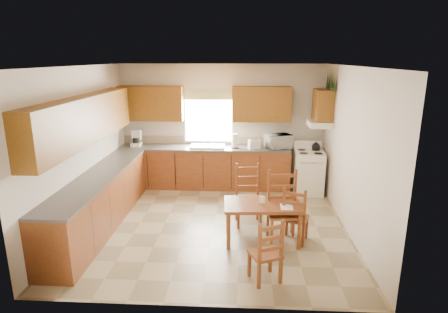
# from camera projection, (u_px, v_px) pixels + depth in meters

# --- Properties ---
(floor) EXTENTS (4.50, 4.50, 0.00)m
(floor) POSITION_uv_depth(u_px,v_px,m) (215.00, 224.00, 6.57)
(floor) COLOR #91825F
(floor) RESTS_ON ground
(ceiling) EXTENTS (4.50, 4.50, 0.00)m
(ceiling) POSITION_uv_depth(u_px,v_px,m) (213.00, 66.00, 5.87)
(ceiling) COLOR brown
(ceiling) RESTS_ON floor
(wall_left) EXTENTS (4.50, 4.50, 0.00)m
(wall_left) POSITION_uv_depth(u_px,v_px,m) (82.00, 148.00, 6.34)
(wall_left) COLOR beige
(wall_left) RESTS_ON floor
(wall_right) EXTENTS (4.50, 4.50, 0.00)m
(wall_right) POSITION_uv_depth(u_px,v_px,m) (351.00, 151.00, 6.10)
(wall_right) COLOR beige
(wall_right) RESTS_ON floor
(wall_back) EXTENTS (4.50, 4.50, 0.00)m
(wall_back) POSITION_uv_depth(u_px,v_px,m) (222.00, 125.00, 8.39)
(wall_back) COLOR beige
(wall_back) RESTS_ON floor
(wall_front) EXTENTS (4.50, 4.50, 0.00)m
(wall_front) POSITION_uv_depth(u_px,v_px,m) (197.00, 199.00, 4.05)
(wall_front) COLOR beige
(wall_front) RESTS_ON floor
(lower_cab_back) EXTENTS (3.75, 0.60, 0.88)m
(lower_cab_back) POSITION_uv_depth(u_px,v_px,m) (205.00, 168.00, 8.35)
(lower_cab_back) COLOR brown
(lower_cab_back) RESTS_ON floor
(lower_cab_left) EXTENTS (0.60, 3.60, 0.88)m
(lower_cab_left) POSITION_uv_depth(u_px,v_px,m) (100.00, 201.00, 6.41)
(lower_cab_left) COLOR brown
(lower_cab_left) RESTS_ON floor
(counter_back) EXTENTS (3.75, 0.63, 0.04)m
(counter_back) POSITION_uv_depth(u_px,v_px,m) (204.00, 148.00, 8.24)
(counter_back) COLOR #4D4945
(counter_back) RESTS_ON lower_cab_back
(counter_left) EXTENTS (0.63, 3.60, 0.04)m
(counter_left) POSITION_uv_depth(u_px,v_px,m) (98.00, 176.00, 6.29)
(counter_left) COLOR #4D4945
(counter_left) RESTS_ON lower_cab_left
(backsplash) EXTENTS (3.75, 0.01, 0.18)m
(backsplash) POSITION_uv_depth(u_px,v_px,m) (206.00, 140.00, 8.49)
(backsplash) COLOR gray
(backsplash) RESTS_ON counter_back
(upper_cab_back_left) EXTENTS (1.41, 0.33, 0.75)m
(upper_cab_back_left) POSITION_uv_depth(u_px,v_px,m) (151.00, 103.00, 8.18)
(upper_cab_back_left) COLOR brown
(upper_cab_back_left) RESTS_ON wall_back
(upper_cab_back_right) EXTENTS (1.25, 0.33, 0.75)m
(upper_cab_back_right) POSITION_uv_depth(u_px,v_px,m) (261.00, 104.00, 8.05)
(upper_cab_back_right) COLOR brown
(upper_cab_back_right) RESTS_ON wall_back
(upper_cab_left) EXTENTS (0.33, 3.60, 0.75)m
(upper_cab_left) POSITION_uv_depth(u_px,v_px,m) (85.00, 120.00, 6.05)
(upper_cab_left) COLOR brown
(upper_cab_left) RESTS_ON wall_left
(upper_cab_stove) EXTENTS (0.33, 0.62, 0.62)m
(upper_cab_stove) POSITION_uv_depth(u_px,v_px,m) (323.00, 105.00, 7.56)
(upper_cab_stove) COLOR brown
(upper_cab_stove) RESTS_ON wall_right
(range_hood) EXTENTS (0.44, 0.62, 0.12)m
(range_hood) POSITION_uv_depth(u_px,v_px,m) (319.00, 123.00, 7.66)
(range_hood) COLOR silver
(range_hood) RESTS_ON wall_right
(window_frame) EXTENTS (1.13, 0.02, 1.18)m
(window_frame) POSITION_uv_depth(u_px,v_px,m) (209.00, 117.00, 8.32)
(window_frame) COLOR silver
(window_frame) RESTS_ON wall_back
(window_pane) EXTENTS (1.05, 0.01, 1.10)m
(window_pane) POSITION_uv_depth(u_px,v_px,m) (209.00, 117.00, 8.32)
(window_pane) COLOR white
(window_pane) RESTS_ON wall_back
(window_valance) EXTENTS (1.19, 0.01, 0.24)m
(window_valance) POSITION_uv_depth(u_px,v_px,m) (208.00, 94.00, 8.17)
(window_valance) COLOR #557237
(window_valance) RESTS_ON wall_back
(sink_basin) EXTENTS (0.75, 0.45, 0.04)m
(sink_basin) POSITION_uv_depth(u_px,v_px,m) (208.00, 146.00, 8.22)
(sink_basin) COLOR silver
(sink_basin) RESTS_ON counter_back
(pine_decal_a) EXTENTS (0.22, 0.22, 0.36)m
(pine_decal_a) POSITION_uv_depth(u_px,v_px,m) (335.00, 82.00, 7.12)
(pine_decal_a) COLOR #163715
(pine_decal_a) RESTS_ON wall_right
(pine_decal_b) EXTENTS (0.22, 0.22, 0.36)m
(pine_decal_b) POSITION_uv_depth(u_px,v_px,m) (331.00, 79.00, 7.42)
(pine_decal_b) COLOR #163715
(pine_decal_b) RESTS_ON wall_right
(pine_decal_c) EXTENTS (0.22, 0.22, 0.36)m
(pine_decal_c) POSITION_uv_depth(u_px,v_px,m) (328.00, 80.00, 7.74)
(pine_decal_c) COLOR #163715
(pine_decal_c) RESTS_ON wall_right
(stove) EXTENTS (0.63, 0.65, 0.89)m
(stove) POSITION_uv_depth(u_px,v_px,m) (308.00, 173.00, 7.96)
(stove) COLOR silver
(stove) RESTS_ON floor
(coffeemaker) EXTENTS (0.30, 0.33, 0.38)m
(coffeemaker) POSITION_uv_depth(u_px,v_px,m) (136.00, 138.00, 8.27)
(coffeemaker) COLOR silver
(coffeemaker) RESTS_ON counter_back
(paper_towel) EXTENTS (0.17, 0.17, 0.31)m
(paper_towel) POSITION_uv_depth(u_px,v_px,m) (235.00, 141.00, 8.11)
(paper_towel) COLOR white
(paper_towel) RESTS_ON counter_back
(toaster) EXTENTS (0.28, 0.22, 0.20)m
(toaster) POSITION_uv_depth(u_px,v_px,m) (254.00, 144.00, 8.07)
(toaster) COLOR silver
(toaster) RESTS_ON counter_back
(microwave) EXTENTS (0.60, 0.52, 0.30)m
(microwave) POSITION_uv_depth(u_px,v_px,m) (278.00, 141.00, 8.11)
(microwave) COLOR silver
(microwave) RESTS_ON counter_back
(dining_table) EXTENTS (1.23, 0.75, 0.64)m
(dining_table) POSITION_uv_depth(u_px,v_px,m) (262.00, 222.00, 5.89)
(dining_table) COLOR brown
(dining_table) RESTS_ON floor
(chair_near_left) EXTENTS (0.48, 0.47, 0.88)m
(chair_near_left) POSITION_uv_depth(u_px,v_px,m) (265.00, 250.00, 4.81)
(chair_near_left) COLOR brown
(chair_near_left) RESTS_ON floor
(chair_near_right) EXTENTS (0.48, 0.47, 0.91)m
(chair_near_right) POSITION_uv_depth(u_px,v_px,m) (296.00, 214.00, 5.86)
(chair_near_right) COLOR brown
(chair_near_right) RESTS_ON floor
(chair_far_left) EXTENTS (0.48, 0.47, 1.04)m
(chair_far_left) POSITION_uv_depth(u_px,v_px,m) (249.00, 196.00, 6.45)
(chair_far_left) COLOR brown
(chair_far_left) RESTS_ON floor
(chair_far_right) EXTENTS (0.51, 0.49, 1.13)m
(chair_far_right) POSITION_uv_depth(u_px,v_px,m) (284.00, 209.00, 5.77)
(chair_far_right) COLOR brown
(chair_far_right) RESTS_ON floor
(table_paper) EXTENTS (0.19, 0.25, 0.00)m
(table_paper) POSITION_uv_depth(u_px,v_px,m) (287.00, 207.00, 5.67)
(table_paper) COLOR white
(table_paper) RESTS_ON dining_table
(table_card) EXTENTS (0.09, 0.04, 0.12)m
(table_card) POSITION_uv_depth(u_px,v_px,m) (262.00, 200.00, 5.80)
(table_card) COLOR white
(table_card) RESTS_ON dining_table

